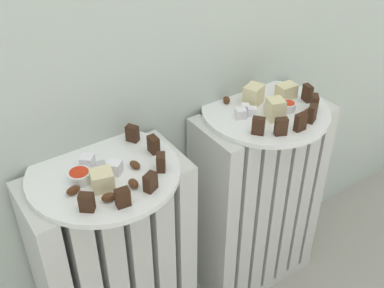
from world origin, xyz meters
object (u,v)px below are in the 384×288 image
at_px(fork, 105,174).
at_px(radiator_right, 256,203).
at_px(radiator_left, 117,271).
at_px(jam_bowl_right, 288,106).
at_px(plate_right, 265,111).
at_px(plate_left, 104,173).
at_px(jam_bowl_left, 79,176).

bearing_deg(fork, radiator_right, 1.87).
xyz_separation_m(radiator_left, fork, (-0.00, -0.01, 0.31)).
height_order(jam_bowl_right, fork, jam_bowl_right).
height_order(radiator_left, fork, fork).
relative_size(radiator_right, jam_bowl_right, 15.78).
bearing_deg(radiator_left, plate_right, -0.00).
height_order(radiator_right, plate_right, plate_right).
bearing_deg(radiator_right, fork, -178.13).
height_order(radiator_left, plate_left, plate_left).
bearing_deg(plate_right, plate_left, 180.00).
distance_m(radiator_left, radiator_right, 0.43).
relative_size(plate_left, plate_right, 1.00).
bearing_deg(fork, plate_left, 77.55).
bearing_deg(jam_bowl_left, radiator_left, 6.15).
distance_m(plate_right, jam_bowl_left, 0.48).
relative_size(jam_bowl_left, fork, 0.42).
relative_size(plate_left, jam_bowl_right, 8.52).
distance_m(radiator_left, plate_right, 0.52).
xyz_separation_m(radiator_right, fork, (-0.43, -0.01, 0.31)).
xyz_separation_m(jam_bowl_right, fork, (-0.47, 0.02, -0.01)).
relative_size(plate_left, jam_bowl_left, 6.81).
height_order(jam_bowl_left, jam_bowl_right, jam_bowl_left).
distance_m(plate_left, jam_bowl_left, 0.06).
bearing_deg(jam_bowl_left, plate_left, 6.15).
distance_m(jam_bowl_right, fork, 0.47).
relative_size(plate_right, fork, 2.86).
bearing_deg(radiator_left, plate_left, -116.57).
distance_m(plate_left, plate_right, 0.43).
distance_m(radiator_right, jam_bowl_right, 0.32).
distance_m(radiator_right, fork, 0.53).
relative_size(jam_bowl_right, fork, 0.34).
bearing_deg(plate_left, radiator_left, 63.43).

